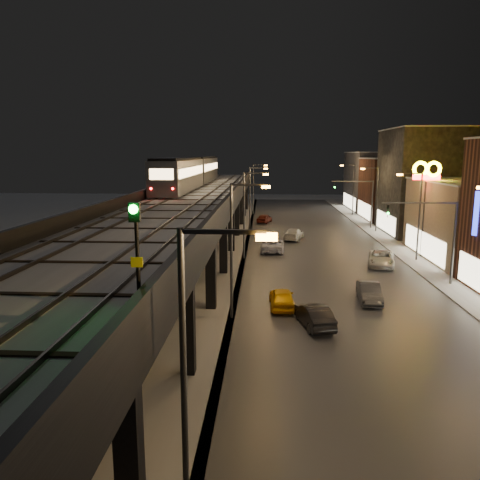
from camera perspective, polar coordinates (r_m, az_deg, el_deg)
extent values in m
plane|color=silver|center=(19.92, -1.73, -22.51)|extent=(220.00, 220.00, 0.00)
cube|color=#46474D|center=(53.11, 9.56, -1.41)|extent=(17.00, 120.00, 0.06)
cube|color=#9FA1A8|center=(55.14, 19.94, -1.42)|extent=(4.00, 120.00, 0.14)
cube|color=#9FA1A8|center=(53.29, -5.02, -1.26)|extent=(11.00, 120.00, 0.06)
cube|color=black|center=(49.47, -5.61, 4.59)|extent=(9.00, 100.00, 1.00)
cube|color=black|center=(14.73, -13.38, -23.66)|extent=(0.70, 0.70, 5.30)
cube|color=black|center=(25.69, -23.14, -9.00)|extent=(0.70, 0.70, 5.30)
cube|color=black|center=(23.45, -6.42, -10.05)|extent=(0.70, 0.70, 5.30)
cube|color=black|center=(23.59, -15.47, -3.88)|extent=(8.00, 0.60, 0.50)
cube|color=black|center=(34.54, -15.88, -3.65)|extent=(0.70, 0.70, 5.30)
cube|color=black|center=(32.90, -3.57, -3.96)|extent=(0.70, 0.70, 5.30)
cube|color=black|center=(33.01, -10.01, 0.39)|extent=(8.00, 0.60, 0.50)
cube|color=black|center=(43.89, -11.70, -0.49)|extent=(0.70, 0.70, 5.30)
cube|color=black|center=(42.61, -2.03, -0.61)|extent=(0.70, 0.70, 5.30)
cube|color=black|center=(42.69, -7.01, 2.74)|extent=(8.00, 0.60, 0.50)
cube|color=black|center=(53.47, -9.00, 1.54)|extent=(0.70, 0.70, 5.30)
cube|color=black|center=(52.43, -1.06, 1.50)|extent=(0.70, 0.70, 5.30)
cube|color=black|center=(52.49, -5.11, 4.22)|extent=(8.00, 0.60, 0.50)
cube|color=black|center=(63.18, -7.12, 2.96)|extent=(0.70, 0.70, 5.30)
cube|color=black|center=(62.30, -0.39, 2.93)|extent=(0.70, 0.70, 5.30)
cube|color=black|center=(62.35, -3.81, 5.23)|extent=(8.00, 0.60, 0.50)
cube|color=black|center=(72.97, -5.74, 3.99)|extent=(0.70, 0.70, 5.30)
cube|color=black|center=(72.21, 0.09, 3.98)|extent=(0.70, 0.70, 5.30)
cube|color=black|center=(72.26, -2.86, 5.96)|extent=(8.00, 0.60, 0.50)
cube|color=black|center=(82.81, -4.69, 4.78)|extent=(0.70, 0.70, 5.30)
cube|color=black|center=(82.14, 0.45, 4.77)|extent=(0.70, 0.70, 5.30)
cube|color=black|center=(82.18, -2.14, 6.51)|extent=(8.00, 0.60, 0.50)
cube|color=black|center=(92.68, -3.85, 5.40)|extent=(0.70, 0.70, 5.30)
cube|color=black|center=(92.09, 0.74, 5.39)|extent=(0.70, 0.70, 5.30)
cube|color=black|center=(92.12, -1.57, 6.95)|extent=(8.00, 0.60, 0.50)
cube|color=#B2B7C1|center=(49.41, -5.63, 5.26)|extent=(8.40, 100.00, 0.16)
cube|color=#332D28|center=(49.99, -9.30, 5.41)|extent=(0.08, 98.00, 0.16)
cube|color=#332D28|center=(49.70, -7.67, 5.43)|extent=(0.08, 98.00, 0.16)
cube|color=#332D28|center=(49.22, -4.15, 5.45)|extent=(0.08, 98.00, 0.16)
cube|color=#332D28|center=(49.06, -2.47, 5.45)|extent=(0.08, 98.00, 0.16)
cube|color=black|center=(20.55, -18.28, -2.30)|extent=(7.80, 0.24, 0.06)
cube|color=black|center=(35.70, -9.00, 3.35)|extent=(7.80, 0.24, 0.06)
cube|color=black|center=(51.38, -5.29, 5.58)|extent=(7.80, 0.24, 0.06)
cube|color=black|center=(67.20, -3.31, 6.76)|extent=(7.80, 0.24, 0.06)
cube|color=black|center=(83.09, -2.08, 7.48)|extent=(7.80, 0.24, 0.06)
cube|color=black|center=(48.91, -0.57, 5.80)|extent=(0.30, 100.00, 1.10)
cube|color=black|center=(50.22, -10.57, 5.75)|extent=(0.30, 100.00, 1.10)
cube|color=#FFF1C2|center=(52.19, 21.46, -0.45)|extent=(0.10, 12.00, 2.40)
cube|color=black|center=(68.57, 22.43, 6.49)|extent=(12.00, 13.00, 14.00)
cube|color=#FFF1C2|center=(67.35, 17.24, 2.13)|extent=(0.10, 10.40, 2.40)
cube|color=#B2B7C1|center=(68.54, 22.85, 12.40)|extent=(12.20, 13.20, 0.16)
cube|color=#582D1F|center=(82.02, 19.14, 5.83)|extent=(12.00, 12.00, 10.00)
cube|color=#FFF1C2|center=(80.89, 14.86, 3.58)|extent=(0.10, 9.60, 2.40)
cube|color=#B2B7C1|center=(81.82, 19.35, 9.38)|extent=(12.20, 12.20, 0.16)
cube|color=#39393F|center=(95.50, 16.86, 6.84)|extent=(12.00, 16.00, 11.00)
cube|color=#FFF1C2|center=(94.55, 13.16, 4.61)|extent=(0.10, 12.80, 2.40)
cube|color=#B2B7C1|center=(95.35, 17.04, 10.18)|extent=(12.20, 16.20, 0.16)
cylinder|color=#38383A|center=(13.44, -6.84, -17.80)|extent=(0.18, 0.18, 9.00)
cube|color=#38383A|center=(11.85, -2.06, 1.01)|extent=(2.20, 0.12, 0.12)
cube|color=orange|center=(11.83, 3.26, 0.39)|extent=(0.55, 0.28, 0.18)
cylinder|color=#38383A|center=(30.39, -1.05, -1.57)|extent=(0.18, 0.18, 9.00)
cube|color=#38383A|center=(29.73, 1.06, 6.73)|extent=(2.20, 0.12, 0.12)
cube|color=orange|center=(29.72, 3.19, 6.48)|extent=(0.55, 0.28, 0.18)
cylinder|color=#38383A|center=(48.11, 0.49, 2.91)|extent=(0.18, 0.18, 9.00)
cube|color=#38383A|center=(47.70, 1.84, 8.15)|extent=(2.20, 0.12, 0.12)
cube|color=orange|center=(47.69, 3.17, 7.99)|extent=(0.55, 0.28, 0.18)
cylinder|color=#38383A|center=(50.52, 21.00, 2.58)|extent=(0.18, 0.18, 9.00)
cube|color=#38383A|center=(49.82, 20.12, 7.62)|extent=(2.20, 0.12, 0.12)
cube|color=orange|center=(49.52, 18.89, 7.54)|extent=(0.55, 0.28, 0.18)
cylinder|color=#38383A|center=(65.99, 1.21, 4.97)|extent=(0.18, 0.18, 9.00)
cube|color=#38383A|center=(65.68, 2.19, 8.79)|extent=(2.20, 0.12, 0.12)
cube|color=orange|center=(65.68, 3.16, 8.68)|extent=(0.55, 0.28, 0.18)
cylinder|color=#38383A|center=(67.76, 16.39, 4.69)|extent=(0.18, 0.18, 9.00)
cube|color=#38383A|center=(67.24, 15.67, 8.45)|extent=(2.20, 0.12, 0.12)
cube|color=orange|center=(67.02, 14.73, 8.39)|extent=(0.55, 0.28, 0.18)
cylinder|color=#38383A|center=(83.91, 1.62, 6.15)|extent=(0.18, 0.18, 9.00)
cube|color=#38383A|center=(83.67, 2.40, 9.15)|extent=(2.20, 0.12, 0.12)
cube|color=orange|center=(83.67, 3.16, 9.06)|extent=(0.55, 0.28, 0.18)
cylinder|color=#38383A|center=(85.31, 13.65, 5.93)|extent=(0.18, 0.18, 9.00)
cube|color=#38383A|center=(84.90, 13.04, 8.92)|extent=(2.20, 0.12, 0.12)
cube|color=orange|center=(84.73, 12.30, 8.86)|extent=(0.55, 0.28, 0.18)
cylinder|color=#38383A|center=(42.30, 24.60, -0.48)|extent=(0.20, 0.20, 7.00)
cube|color=#38383A|center=(40.82, 21.03, 4.24)|extent=(6.00, 0.12, 0.12)
imported|color=black|center=(40.18, 17.58, 3.65)|extent=(0.20, 0.16, 1.00)
sphere|color=#0CFF26|center=(40.06, 17.62, 3.26)|extent=(0.18, 0.18, 0.18)
cylinder|color=#38383A|center=(70.77, 15.80, 4.14)|extent=(0.20, 0.20, 7.00)
cube|color=#38383A|center=(69.89, 13.52, 6.97)|extent=(6.00, 0.12, 0.12)
imported|color=black|center=(69.52, 11.47, 6.62)|extent=(0.20, 0.16, 1.00)
sphere|color=#0CFF26|center=(69.39, 11.48, 6.41)|extent=(0.18, 0.18, 0.18)
cube|color=gray|center=(54.92, -7.43, 7.82)|extent=(3.08, 18.58, 3.50)
cube|color=black|center=(54.87, -7.47, 9.79)|extent=(2.76, 18.05, 0.27)
cube|color=#FFCE88|center=(55.21, -9.04, 8.29)|extent=(0.05, 16.99, 0.96)
cube|color=#FFCE88|center=(54.64, -5.82, 8.35)|extent=(0.05, 16.99, 0.96)
cube|color=gray|center=(74.08, -4.69, 8.55)|extent=(3.08, 18.58, 3.50)
cube|color=black|center=(74.04, -4.71, 10.00)|extent=(2.76, 18.05, 0.27)
cube|color=#FFCE88|center=(74.29, -5.89, 8.90)|extent=(0.05, 16.99, 0.96)
cube|color=#FFCE88|center=(73.87, -3.49, 8.93)|extent=(0.05, 16.99, 0.96)
cube|color=#FFCE88|center=(45.79, -9.56, 7.92)|extent=(2.34, 0.05, 1.06)
sphere|color=#FF0C0C|center=(46.09, -10.81, 6.17)|extent=(0.21, 0.21, 0.21)
sphere|color=#FF0C0C|center=(45.63, -8.21, 6.21)|extent=(0.21, 0.21, 0.21)
cylinder|color=black|center=(13.39, -12.39, -1.75)|extent=(0.12, 0.12, 2.90)
cube|color=black|center=(13.08, -12.73, 3.32)|extent=(0.31, 0.17, 0.53)
sphere|color=#0CFF26|center=(12.95, -12.89, 3.67)|extent=(0.25, 0.25, 0.25)
cube|color=yellow|center=(13.34, -12.47, -2.65)|extent=(0.34, 0.04, 0.29)
imported|color=#F7B508|center=(33.54, 5.13, -7.13)|extent=(1.82, 4.26, 1.43)
imported|color=black|center=(30.34, 9.00, -9.15)|extent=(2.45, 4.57, 1.43)
imported|color=silver|center=(52.45, 3.97, -0.64)|extent=(2.66, 5.45, 1.49)
imported|color=silver|center=(59.79, 6.56, 0.67)|extent=(3.14, 5.31, 1.44)
imported|color=maroon|center=(74.10, 3.00, 2.61)|extent=(2.76, 4.45, 1.41)
imported|color=#34373F|center=(35.95, 15.48, -6.29)|extent=(1.80, 4.37, 1.41)
imported|color=silver|center=(47.56, 16.84, -2.26)|extent=(3.53, 5.62, 1.45)
cylinder|color=#38383A|center=(52.46, 21.46, 2.35)|extent=(0.24, 0.24, 8.15)
cube|color=#FF0C0C|center=(52.08, 21.79, 7.12)|extent=(2.85, 0.25, 0.51)
torus|color=#F1E504|center=(51.84, 21.15, 8.06)|extent=(1.68, 0.53, 1.65)
torus|color=#F1E504|center=(52.26, 22.54, 7.98)|extent=(1.68, 0.53, 1.65)
cylinder|color=#38383A|center=(41.81, 27.10, -2.33)|extent=(0.28, 0.28, 4.82)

